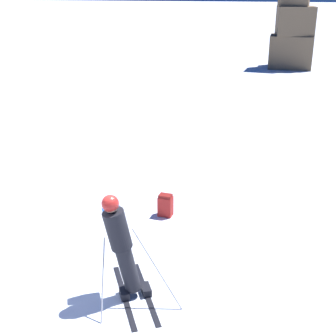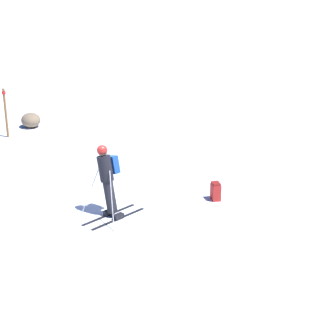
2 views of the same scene
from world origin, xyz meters
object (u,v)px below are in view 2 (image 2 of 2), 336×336
spare_backpack (216,191)px  exposed_boulder_0 (31,120)px  skier (108,177)px  trail_marker (6,111)px

spare_backpack → exposed_boulder_0: bearing=-151.0°
skier → trail_marker: size_ratio=1.03×
spare_backpack → trail_marker: bearing=-142.9°
exposed_boulder_0 → trail_marker: (1.11, -0.93, 0.72)m
exposed_boulder_0 → skier: bearing=7.3°
skier → trail_marker: 8.07m
trail_marker → spare_backpack: bearing=32.8°
skier → spare_backpack: skier is taller
trail_marker → exposed_boulder_0: bearing=139.8°
spare_backpack → skier: bearing=-85.0°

